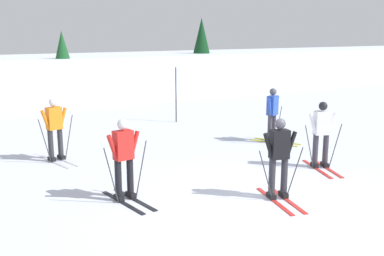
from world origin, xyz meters
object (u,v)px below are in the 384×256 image
object	(u,v)px
conifer_far_right	(63,58)
skier_black	(279,156)
conifer_far_left	(202,46)
trail_marker_pole	(176,95)
skier_red	(124,157)
skier_blue	(273,113)
skier_orange	(55,128)
skier_white	(322,133)

from	to	relation	value
conifer_far_right	skier_black	bearing A→B (deg)	-90.16
conifer_far_right	conifer_far_left	bearing A→B (deg)	8.52
trail_marker_pole	conifer_far_left	bearing A→B (deg)	53.99
skier_red	skier_blue	world-z (taller)	same
conifer_far_right	skier_orange	bearing A→B (deg)	-105.94
conifer_far_right	skier_blue	bearing A→B (deg)	-76.58
skier_red	conifer_far_left	bearing A→B (deg)	54.11
skier_blue	conifer_far_right	size ratio (longest dim) A/B	0.49
conifer_far_left	skier_blue	bearing A→B (deg)	-113.27
skier_red	skier_orange	bearing A→B (deg)	97.85
skier_black	conifer_far_left	xyz separation A→B (m)	(9.32, 18.29, 1.60)
skier_white	conifer_far_right	xyz separation A→B (m)	(-2.36, 15.74, 1.20)
trail_marker_pole	conifer_far_left	xyz separation A→B (m)	(7.26, 9.99, 1.46)
skier_red	skier_white	world-z (taller)	same
skier_orange	skier_white	size ratio (longest dim) A/B	1.00
skier_black	conifer_far_left	size ratio (longest dim) A/B	0.40
skier_red	conifer_far_left	size ratio (longest dim) A/B	0.40
skier_white	trail_marker_pole	bearing A→B (deg)	92.82
trail_marker_pole	skier_blue	bearing A→B (deg)	-76.07
skier_blue	conifer_far_left	size ratio (longest dim) A/B	0.40
skier_black	trail_marker_pole	distance (m)	8.55
skier_black	skier_blue	bearing A→B (deg)	51.32
skier_orange	skier_blue	world-z (taller)	same
conifer_far_left	conifer_far_right	xyz separation A→B (m)	(-9.27, -1.39, -0.40)
skier_orange	trail_marker_pole	world-z (taller)	trail_marker_pole
skier_red	trail_marker_pole	xyz separation A→B (m)	(4.85, 6.74, 0.14)
skier_orange	skier_blue	distance (m)	6.56
skier_white	skier_black	bearing A→B (deg)	-154.38
skier_red	skier_white	distance (m)	5.21
trail_marker_pole	conifer_far_right	size ratio (longest dim) A/B	0.61
skier_orange	conifer_far_left	xyz separation A→B (m)	(12.61, 13.07, 1.60)
skier_orange	conifer_far_right	distance (m)	12.21
skier_black	skier_orange	bearing A→B (deg)	122.27
skier_black	skier_blue	size ratio (longest dim) A/B	1.00
conifer_far_left	conifer_far_right	world-z (taller)	conifer_far_left
skier_blue	conifer_far_left	xyz separation A→B (m)	(6.18, 14.36, 1.60)
skier_black	conifer_far_left	bearing A→B (deg)	63.00
skier_black	conifer_far_right	bearing A→B (deg)	89.84
skier_white	conifer_far_left	bearing A→B (deg)	68.04
skier_red	conifer_far_right	world-z (taller)	conifer_far_right
skier_orange	skier_black	distance (m)	6.16
skier_red	skier_black	world-z (taller)	same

